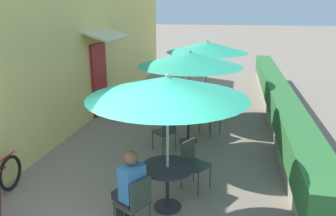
{
  "coord_description": "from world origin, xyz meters",
  "views": [
    {
      "loc": [
        1.51,
        -2.88,
        3.08
      ],
      "look_at": [
        0.15,
        3.75,
        1.0
      ],
      "focal_mm": 35.0,
      "sensor_mm": 36.0,
      "label": 1
    }
  ],
  "objects_px": {
    "patio_umbrella_far": "(207,47)",
    "patio_table_mid": "(189,120)",
    "cafe_chair_near_right": "(193,161)",
    "cafe_chair_near_left": "(136,201)",
    "coffee_cup_mid": "(195,110)",
    "seated_patron_near_left": "(130,187)",
    "patio_umbrella_near": "(167,87)",
    "cafe_chair_far_left": "(192,91)",
    "patio_table_near": "(168,177)",
    "cafe_chair_mid_right": "(166,130)",
    "patio_table_far": "(205,95)",
    "cafe_chair_far_right": "(221,102)",
    "cafe_chair_mid_left": "(208,114)",
    "patio_umbrella_mid": "(190,59)"
  },
  "relations": [
    {
      "from": "patio_umbrella_far",
      "to": "patio_table_mid",
      "type": "bearing_deg",
      "value": -94.07
    },
    {
      "from": "cafe_chair_near_right",
      "to": "patio_table_mid",
      "type": "relative_size",
      "value": 1.04
    },
    {
      "from": "cafe_chair_near_left",
      "to": "coffee_cup_mid",
      "type": "height_order",
      "value": "cafe_chair_near_left"
    },
    {
      "from": "seated_patron_near_left",
      "to": "patio_table_mid",
      "type": "relative_size",
      "value": 1.49
    },
    {
      "from": "patio_umbrella_near",
      "to": "cafe_chair_far_left",
      "type": "distance_m",
      "value": 5.9
    },
    {
      "from": "patio_table_near",
      "to": "cafe_chair_mid_right",
      "type": "bearing_deg",
      "value": 102.49
    },
    {
      "from": "cafe_chair_near_right",
      "to": "patio_table_near",
      "type": "bearing_deg",
      "value": 5.75
    },
    {
      "from": "patio_table_near",
      "to": "patio_table_far",
      "type": "relative_size",
      "value": 1.0
    },
    {
      "from": "cafe_chair_near_right",
      "to": "cafe_chair_far_right",
      "type": "relative_size",
      "value": 1.0
    },
    {
      "from": "patio_table_mid",
      "to": "patio_umbrella_far",
      "type": "xyz_separation_m",
      "value": [
        0.17,
        2.4,
        1.44
      ]
    },
    {
      "from": "cafe_chair_mid_left",
      "to": "patio_umbrella_far",
      "type": "xyz_separation_m",
      "value": [
        -0.23,
        1.75,
        1.47
      ]
    },
    {
      "from": "cafe_chair_near_left",
      "to": "cafe_chair_far_left",
      "type": "xyz_separation_m",
      "value": [
        -0.07,
        6.4,
        0.0
      ]
    },
    {
      "from": "patio_table_far",
      "to": "cafe_chair_far_left",
      "type": "distance_m",
      "value": 0.76
    },
    {
      "from": "cafe_chair_far_left",
      "to": "seated_patron_near_left",
      "type": "bearing_deg",
      "value": -34.82
    },
    {
      "from": "cafe_chair_near_left",
      "to": "cafe_chair_mid_right",
      "type": "distance_m",
      "value": 2.77
    },
    {
      "from": "patio_table_near",
      "to": "cafe_chair_near_right",
      "type": "bearing_deg",
      "value": 66.24
    },
    {
      "from": "patio_table_far",
      "to": "cafe_chair_far_left",
      "type": "xyz_separation_m",
      "value": [
        -0.49,
        0.58,
        -0.03
      ]
    },
    {
      "from": "patio_table_near",
      "to": "patio_umbrella_mid",
      "type": "distance_m",
      "value": 3.08
    },
    {
      "from": "patio_umbrella_mid",
      "to": "cafe_chair_far_right",
      "type": "distance_m",
      "value": 2.43
    },
    {
      "from": "cafe_chair_near_left",
      "to": "patio_table_mid",
      "type": "bearing_deg",
      "value": 25.3
    },
    {
      "from": "cafe_chair_mid_right",
      "to": "coffee_cup_mid",
      "type": "distance_m",
      "value": 0.97
    },
    {
      "from": "patio_umbrella_mid",
      "to": "patio_table_far",
      "type": "xyz_separation_m",
      "value": [
        0.17,
        2.4,
        -1.44
      ]
    },
    {
      "from": "cafe_chair_near_left",
      "to": "cafe_chair_far_left",
      "type": "distance_m",
      "value": 6.41
    },
    {
      "from": "cafe_chair_mid_left",
      "to": "patio_umbrella_mid",
      "type": "bearing_deg",
      "value": 5.75
    },
    {
      "from": "patio_table_mid",
      "to": "cafe_chair_far_right",
      "type": "xyz_separation_m",
      "value": [
        0.67,
        1.82,
        -0.03
      ]
    },
    {
      "from": "seated_patron_near_left",
      "to": "patio_table_far",
      "type": "bearing_deg",
      "value": 24.35
    },
    {
      "from": "patio_umbrella_near",
      "to": "coffee_cup_mid",
      "type": "xyz_separation_m",
      "value": [
        0.07,
        2.85,
        -1.22
      ]
    },
    {
      "from": "patio_umbrella_mid",
      "to": "cafe_chair_mid_right",
      "type": "distance_m",
      "value": 1.66
    },
    {
      "from": "patio_table_mid",
      "to": "cafe_chair_far_right",
      "type": "height_order",
      "value": "cafe_chair_far_right"
    },
    {
      "from": "patio_table_near",
      "to": "cafe_chair_far_right",
      "type": "relative_size",
      "value": 0.97
    },
    {
      "from": "cafe_chair_mid_right",
      "to": "coffee_cup_mid",
      "type": "bearing_deg",
      "value": 3.23
    },
    {
      "from": "cafe_chair_near_right",
      "to": "coffee_cup_mid",
      "type": "height_order",
      "value": "cafe_chair_near_right"
    },
    {
      "from": "patio_umbrella_mid",
      "to": "cafe_chair_mid_left",
      "type": "distance_m",
      "value": 1.66
    },
    {
      "from": "cafe_chair_near_right",
      "to": "patio_umbrella_far",
      "type": "xyz_separation_m",
      "value": [
        -0.19,
        4.42,
        1.47
      ]
    },
    {
      "from": "cafe_chair_near_left",
      "to": "patio_umbrella_far",
      "type": "height_order",
      "value": "patio_umbrella_far"
    },
    {
      "from": "cafe_chair_near_left",
      "to": "cafe_chair_far_right",
      "type": "xyz_separation_m",
      "value": [
        0.92,
        5.24,
        0.0
      ]
    },
    {
      "from": "cafe_chair_near_left",
      "to": "patio_umbrella_far",
      "type": "distance_m",
      "value": 6.02
    },
    {
      "from": "cafe_chair_near_left",
      "to": "patio_umbrella_mid",
      "type": "bearing_deg",
      "value": 25.3
    },
    {
      "from": "patio_umbrella_mid",
      "to": "coffee_cup_mid",
      "type": "relative_size",
      "value": 26.25
    },
    {
      "from": "patio_umbrella_mid",
      "to": "cafe_chair_far_right",
      "type": "xyz_separation_m",
      "value": [
        0.67,
        1.82,
        -1.47
      ]
    },
    {
      "from": "patio_umbrella_mid",
      "to": "cafe_chair_far_right",
      "type": "relative_size",
      "value": 2.72
    },
    {
      "from": "patio_table_mid",
      "to": "cafe_chair_far_left",
      "type": "xyz_separation_m",
      "value": [
        -0.32,
        2.99,
        -0.03
      ]
    },
    {
      "from": "patio_table_near",
      "to": "cafe_chair_near_left",
      "type": "height_order",
      "value": "cafe_chair_near_left"
    },
    {
      "from": "cafe_chair_far_right",
      "to": "patio_table_near",
      "type": "bearing_deg",
      "value": 137.77
    },
    {
      "from": "cafe_chair_mid_left",
      "to": "patio_umbrella_far",
      "type": "relative_size",
      "value": 0.37
    },
    {
      "from": "patio_umbrella_near",
      "to": "seated_patron_near_left",
      "type": "relative_size",
      "value": 1.89
    },
    {
      "from": "patio_umbrella_mid",
      "to": "cafe_chair_mid_left",
      "type": "bearing_deg",
      "value": 58.18
    },
    {
      "from": "patio_umbrella_near",
      "to": "cafe_chair_near_left",
      "type": "relative_size",
      "value": 2.72
    },
    {
      "from": "patio_table_mid",
      "to": "cafe_chair_mid_right",
      "type": "bearing_deg",
      "value": -121.82
    },
    {
      "from": "cafe_chair_near_left",
      "to": "cafe_chair_mid_left",
      "type": "height_order",
      "value": "same"
    }
  ]
}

